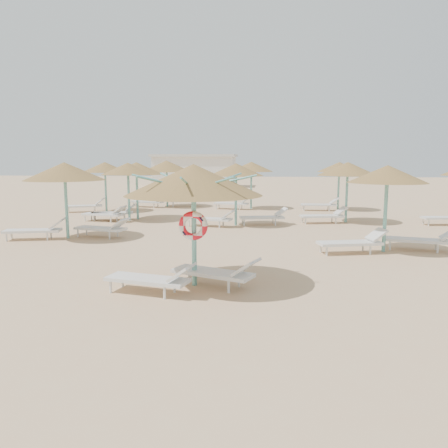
# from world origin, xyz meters

# --- Properties ---
(ground) EXTENTS (120.00, 120.00, 0.00)m
(ground) POSITION_xyz_m (0.00, 0.00, 0.00)
(ground) COLOR tan
(ground) RESTS_ON ground
(main_palapa) EXTENTS (3.04, 3.04, 2.72)m
(main_palapa) POSITION_xyz_m (-0.05, 0.26, 2.36)
(main_palapa) COLOR #66B2A9
(main_palapa) RESTS_ON ground
(lounger_main_a) EXTENTS (2.00, 0.99, 0.70)m
(lounger_main_a) POSITION_xyz_m (-0.81, -0.47, 0.33)
(lounger_main_a) COLOR silver
(lounger_main_a) RESTS_ON ground
(lounger_main_b) EXTENTS (2.08, 1.31, 0.73)m
(lounger_main_b) POSITION_xyz_m (0.49, 0.14, 0.35)
(lounger_main_b) COLOR silver
(lounger_main_b) RESTS_ON ground
(palapa_field) EXTENTS (20.94, 14.34, 2.72)m
(palapa_field) POSITION_xyz_m (0.54, 10.63, 2.29)
(palapa_field) COLOR #66B2A9
(palapa_field) RESTS_ON ground
(service_hut) EXTENTS (8.40, 4.40, 3.25)m
(service_hut) POSITION_xyz_m (-6.00, 35.00, 1.64)
(service_hut) COLOR silver
(service_hut) RESTS_ON ground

